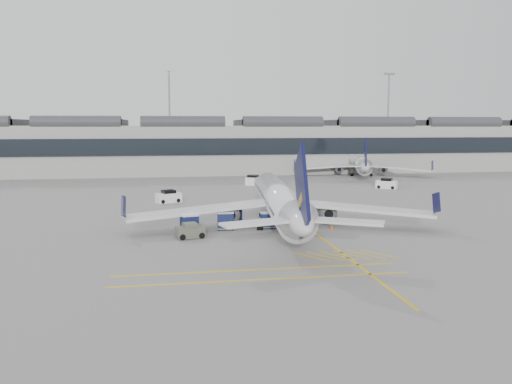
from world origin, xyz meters
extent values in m
plane|color=gray|center=(0.00, 0.00, 0.00)|extent=(220.00, 220.00, 0.00)
cube|color=#9E9E99|center=(0.00, 72.00, 5.50)|extent=(200.00, 20.00, 11.00)
cube|color=black|center=(0.00, 61.80, 6.50)|extent=(200.00, 0.50, 3.60)
cube|color=#38383D|center=(0.00, 72.00, 11.70)|extent=(200.00, 18.00, 1.40)
cylinder|color=slate|center=(-5.00, 86.00, 12.50)|extent=(0.44, 0.44, 25.00)
cube|color=slate|center=(-5.00, 86.00, 25.20)|extent=(3.00, 0.60, 0.50)
cylinder|color=slate|center=(55.00, 86.00, 12.50)|extent=(0.44, 0.44, 25.00)
cube|color=slate|center=(55.00, 86.00, 25.20)|extent=(3.00, 0.60, 0.50)
cube|color=gold|center=(10.00, 10.00, 0.01)|extent=(0.25, 60.00, 0.01)
cylinder|color=silver|center=(7.15, 6.55, 2.89)|extent=(6.02, 27.69, 3.45)
cone|color=silver|center=(8.62, 22.05, 2.89)|extent=(3.78, 3.97, 3.45)
cone|color=silver|center=(5.64, -9.33, 3.25)|extent=(3.84, 4.70, 3.45)
cube|color=silver|center=(-1.65, 6.00, 2.06)|extent=(15.92, 6.61, 0.32)
cube|color=silver|center=(15.68, 4.36, 2.06)|extent=(15.60, 9.22, 0.32)
cylinder|color=slate|center=(1.90, 7.50, 1.42)|extent=(2.23, 3.47, 1.92)
cylinder|color=slate|center=(12.48, 6.50, 1.42)|extent=(2.23, 3.47, 1.92)
cube|color=#0B0D34|center=(5.69, -8.78, 5.82)|extent=(0.93, 6.97, 7.67)
cylinder|color=black|center=(8.14, 17.04, 0.29)|extent=(0.31, 0.61, 0.59)
cylinder|color=black|center=(4.65, 4.48, 0.37)|extent=(0.71, 0.79, 0.73)
cylinder|color=black|center=(9.21, 4.05, 0.37)|extent=(0.71, 0.79, 0.73)
cylinder|color=silver|center=(37.08, 59.12, 2.61)|extent=(10.74, 24.61, 3.12)
cone|color=silver|center=(41.49, 72.51, 2.61)|extent=(4.00, 4.13, 3.12)
cone|color=silver|center=(32.57, 45.41, 2.94)|extent=(4.21, 4.76, 3.12)
cube|color=silver|center=(29.21, 60.40, 1.87)|extent=(14.11, 3.04, 0.29)
cube|color=silver|center=(44.18, 55.47, 1.87)|extent=(13.14, 10.74, 0.29)
cylinder|color=slate|center=(32.64, 61.01, 1.29)|extent=(2.59, 3.38, 1.74)
cylinder|color=slate|center=(41.78, 58.01, 1.29)|extent=(2.59, 3.38, 1.74)
cube|color=#0B0D34|center=(32.73, 45.88, 5.27)|extent=(2.21, 6.07, 6.94)
cylinder|color=black|center=(40.06, 68.17, 0.27)|extent=(0.39, 0.58, 0.53)
cylinder|color=black|center=(34.47, 57.79, 0.33)|extent=(0.76, 0.81, 0.66)
cylinder|color=black|center=(38.40, 56.50, 0.33)|extent=(0.76, 0.81, 0.66)
cube|color=silver|center=(8.74, 8.11, 0.37)|extent=(4.06, 1.73, 0.74)
cube|color=black|center=(9.80, 8.14, 1.21)|extent=(3.62, 1.29, 1.56)
cube|color=silver|center=(7.58, 8.06, 1.11)|extent=(1.00, 1.40, 0.95)
cylinder|color=black|center=(7.29, 7.32, 0.23)|extent=(0.47, 0.21, 0.46)
cylinder|color=black|center=(7.24, 8.79, 0.23)|extent=(0.47, 0.21, 0.46)
cylinder|color=black|center=(10.24, 7.42, 0.23)|extent=(0.47, 0.21, 0.46)
cylinder|color=black|center=(10.19, 8.90, 0.23)|extent=(0.47, 0.21, 0.46)
cube|color=gray|center=(2.44, 8.54, 0.18)|extent=(2.07, 1.87, 0.12)
cube|color=#131C4A|center=(2.44, 8.54, 1.00)|extent=(1.91, 1.77, 1.47)
cube|color=silver|center=(2.44, 8.54, 1.77)|extent=(1.97, 1.84, 0.10)
cylinder|color=black|center=(1.60, 8.22, 0.11)|extent=(0.24, 0.16, 0.22)
cylinder|color=black|center=(1.93, 9.29, 0.11)|extent=(0.24, 0.16, 0.22)
cylinder|color=black|center=(2.96, 7.80, 0.11)|extent=(0.24, 0.16, 0.22)
cylinder|color=black|center=(3.28, 8.87, 0.11)|extent=(0.24, 0.16, 0.22)
cube|color=gray|center=(5.58, 5.35, 0.18)|extent=(1.68, 1.39, 0.12)
cube|color=#131C4A|center=(5.58, 5.35, 0.96)|extent=(1.53, 1.34, 1.42)
cube|color=silver|center=(5.58, 5.35, 1.71)|extent=(1.58, 1.39, 0.10)
cylinder|color=black|center=(4.90, 4.81, 0.11)|extent=(0.22, 0.10, 0.22)
cylinder|color=black|center=(4.89, 5.89, 0.11)|extent=(0.22, 0.10, 0.22)
cylinder|color=black|center=(6.27, 4.82, 0.11)|extent=(0.22, 0.10, 0.22)
cylinder|color=black|center=(6.26, 5.90, 0.11)|extent=(0.22, 0.10, 0.22)
cube|color=gray|center=(1.08, 5.35, 0.19)|extent=(1.89, 1.58, 0.13)
cube|color=#131C4A|center=(1.08, 5.35, 1.05)|extent=(1.72, 1.52, 1.55)
cube|color=silver|center=(1.08, 5.35, 1.86)|extent=(1.78, 1.58, 0.11)
cylinder|color=black|center=(0.31, 4.80, 0.12)|extent=(0.24, 0.12, 0.24)
cylinder|color=black|center=(0.36, 5.97, 0.12)|extent=(0.24, 0.12, 0.24)
cylinder|color=black|center=(1.80, 4.73, 0.12)|extent=(0.24, 0.12, 0.24)
cylinder|color=black|center=(1.86, 5.90, 0.12)|extent=(0.24, 0.12, 0.24)
cube|color=gray|center=(-2.75, 4.20, 0.19)|extent=(2.11, 1.87, 0.13)
cube|color=#131C4A|center=(-2.75, 4.20, 1.05)|extent=(1.94, 1.78, 1.56)
cube|color=silver|center=(-2.75, 4.20, 1.87)|extent=(2.01, 1.84, 0.11)
cylinder|color=black|center=(-3.36, 3.46, 0.12)|extent=(0.25, 0.16, 0.24)
cylinder|color=black|center=(-3.62, 4.61, 0.12)|extent=(0.25, 0.16, 0.24)
cylinder|color=black|center=(-1.89, 3.79, 0.12)|extent=(0.25, 0.16, 0.24)
cylinder|color=black|center=(-2.15, 4.94, 0.12)|extent=(0.25, 0.16, 0.24)
imported|color=orange|center=(7.84, 9.49, 0.91)|extent=(0.79, 0.71, 1.81)
imported|color=orange|center=(2.15, 6.47, 0.83)|extent=(1.01, 1.01, 1.65)
cube|color=#55594B|center=(-2.77, 1.90, 0.59)|extent=(3.00, 2.23, 1.07)
cube|color=#55594B|center=(-2.77, 1.90, 1.24)|extent=(1.57, 1.57, 0.54)
cylinder|color=black|center=(-3.53, 0.98, 0.30)|extent=(0.65, 0.41, 0.60)
cylinder|color=black|center=(-3.88, 2.34, 0.30)|extent=(0.65, 0.41, 0.60)
cylinder|color=black|center=(-1.66, 1.46, 0.30)|extent=(0.65, 0.41, 0.60)
cylinder|color=black|center=(-2.00, 2.82, 0.30)|extent=(0.65, 0.41, 0.60)
cone|color=#F24C0A|center=(13.09, 22.31, 0.23)|extent=(0.33, 0.33, 0.45)
cone|color=#F24C0A|center=(12.25, 3.55, 0.25)|extent=(0.36, 0.36, 0.50)
cube|color=white|center=(-5.05, 25.62, 0.68)|extent=(3.88, 2.90, 1.35)
cube|color=black|center=(-5.05, 25.62, 1.50)|extent=(2.23, 2.17, 0.58)
cylinder|color=black|center=(-5.84, 24.47, 0.29)|extent=(0.62, 0.41, 0.58)
cylinder|color=black|center=(-6.41, 25.91, 0.29)|extent=(0.62, 0.41, 0.58)
cylinder|color=black|center=(-3.68, 25.33, 0.29)|extent=(0.62, 0.41, 0.58)
cylinder|color=black|center=(-4.26, 26.77, 0.29)|extent=(0.62, 0.41, 0.58)
cube|color=white|center=(10.41, 45.32, 0.71)|extent=(3.36, 4.07, 1.42)
cube|color=black|center=(10.41, 45.32, 1.57)|extent=(2.39, 2.43, 0.61)
cylinder|color=black|center=(10.53, 43.86, 0.30)|extent=(0.49, 0.64, 0.61)
cylinder|color=black|center=(9.12, 44.65, 0.30)|extent=(0.49, 0.64, 0.61)
cylinder|color=black|center=(11.71, 45.99, 0.30)|extent=(0.49, 0.64, 0.61)
cylinder|color=black|center=(10.30, 46.77, 0.30)|extent=(0.49, 0.64, 0.61)
cube|color=white|center=(32.71, 35.68, 0.69)|extent=(3.96, 3.50, 1.39)
cube|color=black|center=(32.71, 35.68, 1.54)|extent=(2.43, 2.40, 0.60)
cylinder|color=black|center=(31.28, 35.69, 0.30)|extent=(0.61, 0.52, 0.60)
cylinder|color=black|center=(32.18, 37.00, 0.30)|extent=(0.61, 0.52, 0.60)
cylinder|color=black|center=(33.25, 34.35, 0.30)|extent=(0.61, 0.52, 0.60)
cylinder|color=black|center=(34.15, 35.66, 0.30)|extent=(0.61, 0.52, 0.60)
camera|label=1|loc=(-4.21, -46.53, 10.92)|focal=35.00mm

